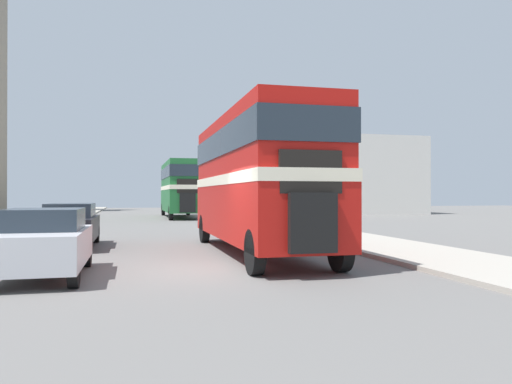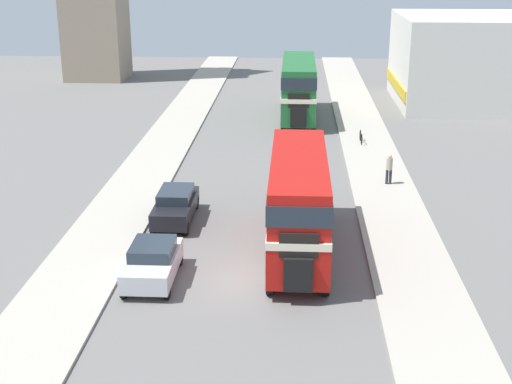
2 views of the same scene
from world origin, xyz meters
The scene contains 9 objects.
ground_plane centered at (0.00, 0.00, 0.00)m, with size 120.00×120.00×0.00m, color slate.
sidewalk_right centered at (6.75, 0.00, 0.06)m, with size 3.50×120.00×0.12m.
double_decker_bus centered at (2.06, 3.08, 2.50)m, with size 2.41×10.10×4.21m.
bus_distant centered at (2.12, 28.47, 2.62)m, with size 2.50×10.76×4.42m.
car_parked_near centered at (-3.64, -0.11, 0.78)m, with size 1.84×3.91×1.52m.
car_parked_mid centered at (-3.79, 6.39, 0.79)m, with size 1.72×4.40×1.53m.
pedestrian_walking centered at (7.08, 12.27, 1.08)m, with size 0.34×0.34×1.70m.
bicycle_on_pavement centered at (6.31, 21.08, 0.48)m, with size 0.05×1.76×0.78m.
shop_building_block centered at (17.75, 34.68, 3.63)m, with size 14.89×11.99×7.27m.
Camera 1 is at (-1.73, -12.02, 1.84)m, focal length 35.00 mm.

